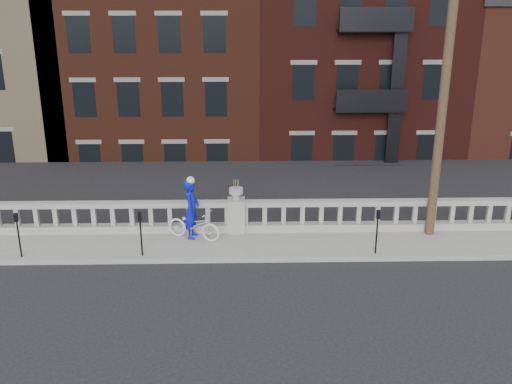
# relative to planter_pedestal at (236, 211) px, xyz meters

# --- Properties ---
(ground) EXTENTS (120.00, 120.00, 0.00)m
(ground) POSITION_rel_planter_pedestal_xyz_m (0.00, -3.95, -0.83)
(ground) COLOR black
(ground) RESTS_ON ground
(sidewalk) EXTENTS (32.00, 2.20, 0.15)m
(sidewalk) POSITION_rel_planter_pedestal_xyz_m (0.00, -0.95, -0.76)
(sidewalk) COLOR gray
(sidewalk) RESTS_ON ground
(balustrade) EXTENTS (28.00, 0.34, 1.03)m
(balustrade) POSITION_rel_planter_pedestal_xyz_m (0.00, 0.00, -0.19)
(balustrade) COLOR gray
(balustrade) RESTS_ON sidewalk
(planter_pedestal) EXTENTS (0.55, 0.55, 1.76)m
(planter_pedestal) POSITION_rel_planter_pedestal_xyz_m (0.00, 0.00, 0.00)
(planter_pedestal) COLOR gray
(planter_pedestal) RESTS_ON sidewalk
(lower_level) EXTENTS (80.00, 44.00, 20.80)m
(lower_level) POSITION_rel_planter_pedestal_xyz_m (0.56, 19.09, 1.80)
(lower_level) COLOR #605E59
(lower_level) RESTS_ON ground
(utility_pole) EXTENTS (1.60, 0.28, 10.00)m
(utility_pole) POSITION_rel_planter_pedestal_xyz_m (6.20, -0.35, 4.41)
(utility_pole) COLOR #422D1E
(utility_pole) RESTS_ON sidewalk
(parking_meter_b) EXTENTS (0.10, 0.09, 1.36)m
(parking_meter_b) POSITION_rel_planter_pedestal_xyz_m (-6.27, -1.80, 0.17)
(parking_meter_b) COLOR black
(parking_meter_b) RESTS_ON sidewalk
(parking_meter_c) EXTENTS (0.10, 0.09, 1.36)m
(parking_meter_c) POSITION_rel_planter_pedestal_xyz_m (-2.75, -1.80, 0.17)
(parking_meter_c) COLOR black
(parking_meter_c) RESTS_ON sidewalk
(parking_meter_d) EXTENTS (0.10, 0.09, 1.36)m
(parking_meter_d) POSITION_rel_planter_pedestal_xyz_m (4.14, -1.80, 0.17)
(parking_meter_d) COLOR black
(parking_meter_d) RESTS_ON sidewalk
(bicycle) EXTENTS (1.86, 1.25, 0.93)m
(bicycle) POSITION_rel_planter_pedestal_xyz_m (-1.32, -0.57, -0.22)
(bicycle) COLOR silver
(bicycle) RESTS_ON sidewalk
(cyclist) EXTENTS (0.56, 0.75, 1.90)m
(cyclist) POSITION_rel_planter_pedestal_xyz_m (-1.38, -0.45, 0.27)
(cyclist) COLOR #0C12B8
(cyclist) RESTS_ON sidewalk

